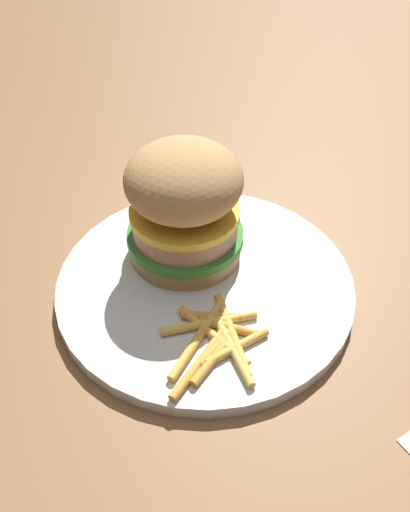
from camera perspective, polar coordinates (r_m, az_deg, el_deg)
name	(u,v)px	position (r m, az deg, el deg)	size (l,w,h in m)	color
ground_plane	(233,307)	(0.52, 2.62, -4.79)	(1.60, 1.60, 0.00)	brown
plate	(205,286)	(0.53, 0.00, -2.86)	(0.26, 0.26, 0.01)	silver
sandwich	(184,204)	(0.51, -1.96, 4.93)	(0.10, 0.10, 0.11)	tan
fries_pile	(217,340)	(0.48, 1.11, -7.94)	(0.10, 0.09, 0.01)	gold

